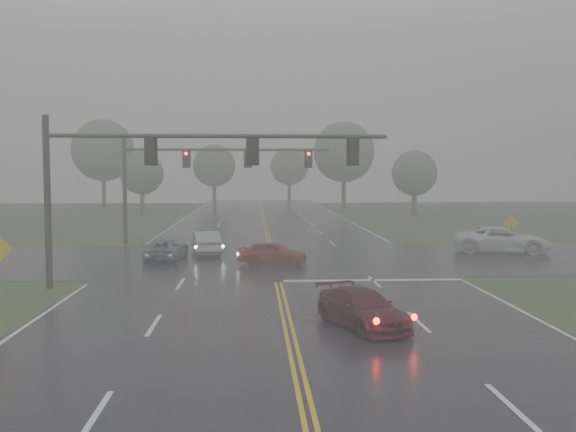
{
  "coord_description": "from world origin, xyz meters",
  "views": [
    {
      "loc": [
        -1.15,
        -15.42,
        5.19
      ],
      "look_at": [
        0.56,
        16.0,
        2.99
      ],
      "focal_mm": 40.0,
      "sensor_mm": 36.0,
      "label": 1
    }
  ],
  "objects": [
    {
      "name": "tree_n_mid",
      "position": [
        -6.81,
        78.46,
        5.96
      ],
      "size": [
        6.18,
        6.18,
        9.07
      ],
      "color": "#372C24",
      "rests_on": "ground"
    },
    {
      "name": "sedan_red",
      "position": [
        -0.08,
        19.87,
        0.0
      ],
      "size": [
        4.07,
        2.4,
        1.3
      ],
      "primitive_type": "imported",
      "rotation": [
        0.0,
        0.0,
        1.33
      ],
      "color": "maroon",
      "rests_on": "ground"
    },
    {
      "name": "sedan_maroon",
      "position": [
        2.45,
        5.39,
        0.0
      ],
      "size": [
        3.09,
        4.61,
        1.24
      ],
      "primitive_type": "imported",
      "rotation": [
        0.0,
        0.0,
        0.35
      ],
      "color": "#400B14",
      "rests_on": "ground"
    },
    {
      "name": "car_grey",
      "position": [
        -6.21,
        22.14,
        0.0
      ],
      "size": [
        2.34,
        4.47,
        1.2
      ],
      "primitive_type": "imported",
      "rotation": [
        0.0,
        0.0,
        3.06
      ],
      "color": "#575A5F",
      "rests_on": "ground"
    },
    {
      "name": "pickup_white",
      "position": [
        14.64,
        24.22,
        0.0
      ],
      "size": [
        6.45,
        4.23,
        1.65
      ],
      "primitive_type": "imported",
      "rotation": [
        0.0,
        0.0,
        1.3
      ],
      "color": "silver",
      "rests_on": "ground"
    },
    {
      "name": "stop_bar",
      "position": [
        4.5,
        14.4,
        0.0
      ],
      "size": [
        8.5,
        0.5,
        0.01
      ],
      "primitive_type": "cube",
      "color": "silver",
      "rests_on": "ground"
    },
    {
      "name": "signal_gantry_near",
      "position": [
        -5.43,
        13.29,
        5.41
      ],
      "size": [
        15.21,
        0.33,
        7.64
      ],
      "color": "black",
      "rests_on": "ground"
    },
    {
      "name": "tree_e_near",
      "position": [
        17.15,
        56.52,
        4.95
      ],
      "size": [
        5.14,
        5.14,
        7.55
      ],
      "color": "#372C24",
      "rests_on": "ground"
    },
    {
      "name": "tree_ne_a",
      "position": [
        10.7,
        68.06,
        7.67
      ],
      "size": [
        7.93,
        7.93,
        11.65
      ],
      "color": "#372C24",
      "rests_on": "ground"
    },
    {
      "name": "ground",
      "position": [
        0.0,
        0.0,
        0.0
      ],
      "size": [
        180.0,
        180.0,
        0.0
      ],
      "primitive_type": "plane",
      "color": "#29401B",
      "rests_on": "ground"
    },
    {
      "name": "tree_n_far",
      "position": [
        4.74,
        88.94,
        5.98
      ],
      "size": [
        6.2,
        6.2,
        9.1
      ],
      "color": "#372C24",
      "rests_on": "ground"
    },
    {
      "name": "tree_nw_b",
      "position": [
        -21.02,
        71.15,
        7.95
      ],
      "size": [
        8.22,
        8.22,
        12.07
      ],
      "color": "#372C24",
      "rests_on": "ground"
    },
    {
      "name": "cross_street",
      "position": [
        0.0,
        22.0,
        0.0
      ],
      "size": [
        120.0,
        14.0,
        0.02
      ],
      "primitive_type": "cube",
      "color": "black",
      "rests_on": "ground"
    },
    {
      "name": "signal_gantry_far",
      "position": [
        -5.63,
        30.36,
        5.38
      ],
      "size": [
        14.61,
        0.39,
        7.61
      ],
      "color": "black",
      "rests_on": "ground"
    },
    {
      "name": "sign_diamond_east",
      "position": [
        15.27,
        24.41,
        1.63
      ],
      "size": [
        1.01,
        0.11,
        2.42
      ],
      "rotation": [
        0.0,
        0.0,
        -0.07
      ],
      "color": "black",
      "rests_on": "ground"
    },
    {
      "name": "sedan_silver",
      "position": [
        -4.09,
        24.46,
        0.0
      ],
      "size": [
        2.27,
        4.64,
        1.46
      ],
      "primitive_type": "imported",
      "rotation": [
        0.0,
        0.0,
        3.31
      ],
      "color": "#9C9FA3",
      "rests_on": "ground"
    },
    {
      "name": "main_road",
      "position": [
        0.0,
        20.0,
        0.0
      ],
      "size": [
        18.0,
        160.0,
        0.02
      ],
      "primitive_type": "cube",
      "color": "black",
      "rests_on": "ground"
    },
    {
      "name": "tree_nw_a",
      "position": [
        -14.31,
        61.37,
        4.97
      ],
      "size": [
        5.15,
        5.15,
        7.56
      ],
      "color": "#372C24",
      "rests_on": "ground"
    }
  ]
}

